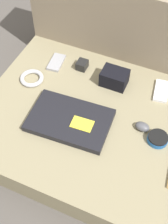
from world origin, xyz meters
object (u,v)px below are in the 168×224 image
(phone_silver, at_px, (56,62))
(phone_black, at_px, (161,91))
(laptop, at_px, (70,120))
(computer_mouse, at_px, (142,127))
(charger_brick, at_px, (82,65))
(speaker_puck, at_px, (158,138))
(camera_pouch, at_px, (114,78))

(phone_silver, distance_m, phone_black, 0.52)
(laptop, bearing_deg, computer_mouse, 13.73)
(phone_black, xyz_separation_m, charger_brick, (-0.39, -0.00, 0.01))
(speaker_puck, bearing_deg, camera_pouch, 140.42)
(laptop, relative_size, phone_silver, 2.87)
(laptop, distance_m, phone_silver, 0.37)
(laptop, bearing_deg, charger_brick, 101.48)
(computer_mouse, height_order, phone_black, computer_mouse)
(computer_mouse, distance_m, charger_brick, 0.44)
(speaker_puck, distance_m, charger_brick, 0.52)
(phone_silver, xyz_separation_m, charger_brick, (0.13, 0.02, 0.01))
(phone_silver, bearing_deg, laptop, -60.23)
(phone_black, height_order, camera_pouch, camera_pouch)
(laptop, xyz_separation_m, charger_brick, (-0.09, 0.32, 0.01))
(speaker_puck, relative_size, charger_brick, 1.55)
(computer_mouse, distance_m, phone_black, 0.23)
(phone_silver, distance_m, charger_brick, 0.13)
(camera_pouch, bearing_deg, charger_brick, 169.23)
(laptop, bearing_deg, speaker_puck, 5.90)
(computer_mouse, distance_m, speaker_puck, 0.08)
(speaker_puck, bearing_deg, computer_mouse, 158.40)
(phone_black, xyz_separation_m, camera_pouch, (-0.22, -0.04, 0.03))
(phone_silver, relative_size, phone_black, 0.90)
(computer_mouse, height_order, speaker_puck, computer_mouse)
(computer_mouse, xyz_separation_m, phone_silver, (-0.50, 0.21, -0.01))
(computer_mouse, bearing_deg, phone_silver, 162.57)
(phone_silver, xyz_separation_m, phone_black, (0.52, 0.02, 0.00))
(phone_silver, distance_m, camera_pouch, 0.31)
(charger_brick, bearing_deg, speaker_puck, -29.91)
(camera_pouch, bearing_deg, speaker_puck, -39.58)
(phone_black, relative_size, camera_pouch, 1.13)
(laptop, relative_size, computer_mouse, 5.52)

